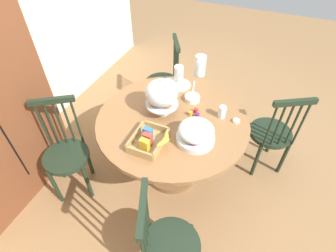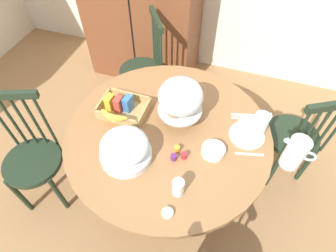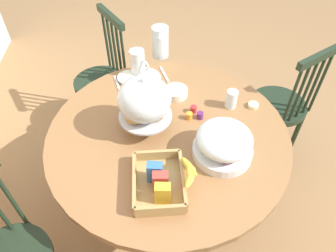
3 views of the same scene
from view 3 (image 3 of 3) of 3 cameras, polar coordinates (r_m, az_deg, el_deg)
name	(u,v)px [view 3 (image 3 of 3)]	position (r m, az deg, el deg)	size (l,w,h in m)	color
ground_plane	(187,218)	(2.27, 3.36, -16.06)	(10.00, 10.00, 0.00)	#997047
dining_table	(168,155)	(1.87, 0.00, -5.17)	(1.30, 1.30, 0.74)	olive
windsor_chair_by_cabinet	(280,107)	(2.43, 19.34, 3.20)	(0.45, 0.45, 0.97)	#1E2D1E
windsor_chair_facing_door	(103,81)	(2.56, -11.51, 7.77)	(0.45, 0.45, 0.97)	#1E2D1E
pastry_stand_with_dome	(144,101)	(1.61, -4.22, 4.47)	(0.28, 0.28, 0.34)	silver
fruit_platter_covered	(224,143)	(1.58, 9.88, -3.00)	(0.30, 0.30, 0.18)	silver
orange_juice_pitcher	(138,64)	(2.07, -5.36, 10.95)	(0.14, 0.14, 0.18)	silver
milk_pitcher	(160,43)	(2.23, -1.38, 14.52)	(0.19, 0.11, 0.21)	silver
cereal_basket	(163,181)	(1.47, -0.98, -9.80)	(0.32, 0.30, 0.12)	tan
china_plate_large	(144,78)	(2.07, -4.37, 8.48)	(0.22, 0.22, 0.01)	white
china_plate_small	(129,77)	(2.07, -6.91, 8.60)	(0.15, 0.15, 0.01)	white
cereal_bowl	(176,92)	(1.93, 1.43, 6.03)	(0.14, 0.14, 0.04)	white
drinking_glass	(232,99)	(1.87, 11.23, 4.74)	(0.06, 0.06, 0.11)	silver
butter_dish	(253,105)	(1.93, 14.92, 3.59)	(0.06, 0.06, 0.02)	beige
jam_jar_strawberry	(193,109)	(1.83, 4.55, 2.99)	(0.04, 0.04, 0.04)	#B7282D
jam_jar_apricot	(189,116)	(1.79, 3.80, 1.80)	(0.04, 0.04, 0.04)	orange
jam_jar_grape	(200,115)	(1.80, 5.72, 1.89)	(0.04, 0.04, 0.04)	#5B2366
table_knife	(122,83)	(2.05, -8.17, 7.60)	(0.17, 0.01, 0.01)	silver
dinner_fork	(117,84)	(2.05, -8.99, 7.41)	(0.17, 0.01, 0.01)	silver
soup_spoon	(164,74)	(2.10, -0.65, 9.18)	(0.17, 0.01, 0.01)	silver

